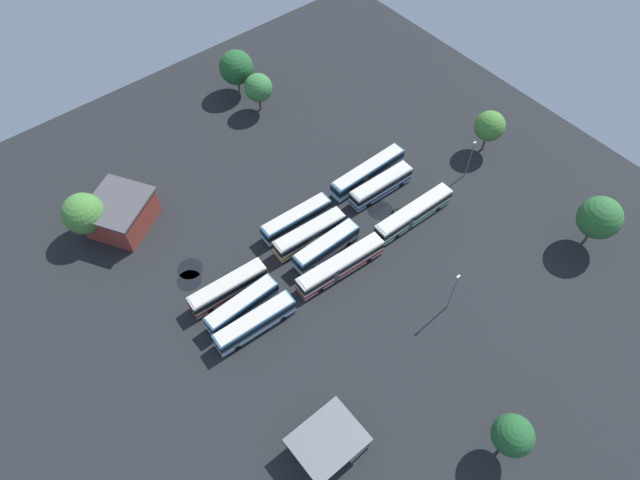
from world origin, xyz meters
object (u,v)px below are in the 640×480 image
object	(u,v)px
bus_row0_slot0	(255,323)
tree_south_edge	(236,67)
bus_row1_slot2	(310,234)
bus_row1_slot0	(340,265)
bus_row0_slot1	(242,306)
bus_row2_slot2	(381,186)
bus_row0_slot2	(228,288)
lamp_post_by_building	(453,291)
depot_building	(121,213)
tree_northeast	(258,88)
bus_row1_slot3	(296,219)
maintenance_shelter	(328,440)
tree_west_edge	(490,126)
bus_row2_slot3	(368,172)
bus_row1_slot1	(326,247)
bus_row2_slot0	(413,214)
lamp_post_mid_lot	(470,158)
tree_northwest	(600,218)
tree_east_edge	(84,214)
tree_north_edge	(513,435)

from	to	relation	value
bus_row0_slot0	tree_south_edge	bearing A→B (deg)	58.38
bus_row1_slot2	bus_row1_slot0	bearing A→B (deg)	-90.67
bus_row0_slot1	bus_row2_slot2	world-z (taller)	same
bus_row0_slot2	lamp_post_by_building	world-z (taller)	lamp_post_by_building
depot_building	tree_northeast	size ratio (longest dim) A/B	1.64
tree_south_edge	bus_row1_slot2	bearing A→B (deg)	-107.70
bus_row1_slot3	maintenance_shelter	world-z (taller)	maintenance_shelter
tree_west_edge	lamp_post_by_building	bearing A→B (deg)	-147.37
bus_row1_slot3	lamp_post_by_building	distance (m)	27.83
bus_row0_slot2	maintenance_shelter	distance (m)	27.44
bus_row1_slot0	bus_row2_slot3	world-z (taller)	same
bus_row0_slot1	bus_row2_slot2	bearing A→B (deg)	7.86
bus_row1_slot1	lamp_post_by_building	distance (m)	20.83
lamp_post_by_building	depot_building	bearing A→B (deg)	123.89
bus_row2_slot0	bus_row2_slot2	size ratio (longest dim) A/B	1.25
bus_row0_slot2	bus_row1_slot3	xyz separation A→B (m)	(15.97, 3.90, 0.00)
depot_building	maintenance_shelter	xyz separation A→B (m)	(2.93, -49.45, 1.08)
lamp_post_mid_lot	tree_south_edge	size ratio (longest dim) A/B	0.89
depot_building	lamp_post_by_building	world-z (taller)	lamp_post_by_building
tree_northwest	bus_row1_slot0	bearing A→B (deg)	149.20
bus_row1_slot1	bus_row1_slot3	size ratio (longest dim) A/B	0.94
tree_east_edge	tree_north_edge	bearing A→B (deg)	-68.81
lamp_post_by_building	tree_north_edge	distance (m)	21.12
bus_row0_slot0	tree_east_edge	distance (m)	33.18
bus_row0_slot1	tree_northeast	world-z (taller)	tree_northeast
bus_row0_slot1	tree_north_edge	distance (m)	40.16
bus_row2_slot0	bus_row2_slot3	size ratio (longest dim) A/B	1.00
tree_east_edge	bus_row2_slot0	bearing A→B (deg)	-36.24
bus_row2_slot2	lamp_post_mid_lot	xyz separation A→B (m)	(14.56, -6.53, 2.67)
bus_row0_slot0	tree_north_edge	world-z (taller)	tree_north_edge
bus_row1_slot1	bus_row1_slot2	world-z (taller)	same
bus_row0_slot1	lamp_post_by_building	bearing A→B (deg)	-37.58
bus_row1_slot2	tree_east_edge	distance (m)	35.87
bus_row0_slot1	maintenance_shelter	bearing A→B (deg)	-97.20
bus_row0_slot0	bus_row1_slot3	distance (m)	19.76
bus_row2_slot2	depot_building	world-z (taller)	depot_building
lamp_post_mid_lot	tree_northwest	distance (m)	22.69
tree_northwest	tree_northeast	world-z (taller)	tree_northwest
bus_row0_slot2	depot_building	bearing A→B (deg)	105.02
bus_row1_slot3	bus_row2_slot2	world-z (taller)	same
bus_row0_slot2	bus_row2_slot2	bearing A→B (deg)	0.89
maintenance_shelter	bus_row0_slot2	bearing A→B (deg)	83.61
bus_row2_slot3	tree_northwest	bearing A→B (deg)	-60.57
bus_row0_slot2	tree_northeast	size ratio (longest dim) A/B	1.56
bus_row0_slot0	lamp_post_mid_lot	xyz separation A→B (m)	(46.53, 1.35, 2.66)
bus_row1_slot2	bus_row2_slot3	size ratio (longest dim) A/B	0.83
depot_building	tree_south_edge	world-z (taller)	tree_south_edge
bus_row0_slot1	bus_row1_slot2	size ratio (longest dim) A/B	0.93
bus_row0_slot0	bus_row1_slot1	size ratio (longest dim) A/B	1.08
bus_row1_slot0	tree_west_edge	distance (m)	38.35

